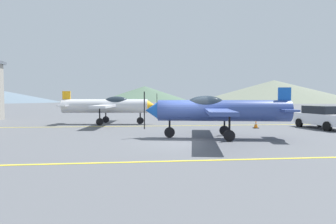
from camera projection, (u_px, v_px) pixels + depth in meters
name	position (u px, v px, depth m)	size (l,w,h in m)	color
ground_plane	(188.00, 142.00, 14.56)	(400.00, 400.00, 0.00)	#54565B
apron_line_near	(210.00, 160.00, 10.26)	(80.00, 0.16, 0.01)	yellow
apron_line_far	(169.00, 126.00, 22.80)	(80.00, 0.16, 0.01)	yellow
airplane_near	(217.00, 110.00, 15.81)	(8.03, 9.17, 2.75)	#33478C
airplane_mid	(109.00, 106.00, 24.28)	(8.00, 9.19, 2.75)	silver
car_sedan	(323.00, 117.00, 20.76)	(2.37, 4.46, 1.62)	white
traffic_cone_front	(256.00, 124.00, 21.05)	(0.36, 0.36, 0.59)	black
hill_centerleft	(145.00, 94.00, 165.64)	(53.09, 53.09, 8.68)	#4C6651
hill_centerright	(274.00, 91.00, 141.31)	(76.96, 76.96, 10.59)	slate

